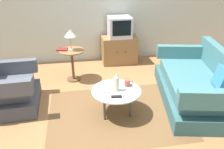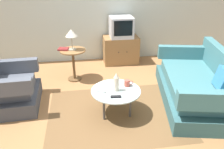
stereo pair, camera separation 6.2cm
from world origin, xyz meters
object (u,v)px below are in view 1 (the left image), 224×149
(tv_stand, at_px, (119,50))
(tv_remote_dark, at_px, (116,97))
(armchair, at_px, (6,91))
(couch, at_px, (197,85))
(book, at_px, (62,49))
(table_lamp, at_px, (70,34))
(vase, at_px, (117,82))
(tv_remote_silver, at_px, (101,91))
(side_table, at_px, (72,59))
(television, at_px, (120,27))
(mug, at_px, (127,83))
(coffee_table, at_px, (116,92))

(tv_stand, xyz_separation_m, tv_remote_dark, (-0.49, -2.22, 0.11))
(armchair, relative_size, couch, 0.46)
(tv_remote_dark, xyz_separation_m, book, (-0.76, 1.51, 0.22))
(table_lamp, xyz_separation_m, book, (-0.17, 0.04, -0.29))
(vase, height_order, tv_remote_silver, vase)
(book, bearing_deg, table_lamp, -0.93)
(side_table, xyz_separation_m, television, (1.08, 0.73, 0.40))
(side_table, height_order, vase, vase)
(television, xyz_separation_m, tv_remote_silver, (-0.69, -2.01, -0.42))
(couch, height_order, tv_remote_silver, couch)
(side_table, bearing_deg, tv_remote_silver, -73.09)
(tv_stand, relative_size, tv_remote_silver, 4.67)
(side_table, bearing_deg, mug, -55.24)
(television, xyz_separation_m, table_lamp, (-1.08, -0.73, 0.09))
(side_table, relative_size, tv_remote_dark, 4.09)
(coffee_table, relative_size, book, 3.35)
(tv_stand, height_order, tv_remote_silver, tv_stand)
(tv_remote_silver, relative_size, book, 0.77)
(armchair, relative_size, side_table, 1.51)
(table_lamp, bearing_deg, armchair, -142.45)
(tv_stand, bearing_deg, table_lamp, -145.25)
(mug, bearing_deg, coffee_table, -151.60)
(couch, xyz_separation_m, table_lamp, (-2.02, 1.11, 0.65))
(book, bearing_deg, armchair, -125.11)
(side_table, distance_m, tv_remote_dark, 1.59)
(couch, relative_size, tv_remote_dark, 13.43)
(couch, distance_m, tv_stand, 2.08)
(coffee_table, distance_m, vase, 0.17)
(coffee_table, height_order, tv_remote_silver, tv_remote_silver)
(coffee_table, relative_size, side_table, 1.17)
(side_table, distance_m, tv_remote_silver, 1.34)
(coffee_table, distance_m, tv_remote_dark, 0.20)
(armchair, distance_m, vase, 1.76)
(side_table, xyz_separation_m, book, (-0.17, 0.03, 0.19))
(tv_stand, xyz_separation_m, book, (-1.25, -0.71, 0.33))
(side_table, xyz_separation_m, tv_remote_silver, (0.39, -1.28, -0.03))
(couch, xyz_separation_m, tv_stand, (-0.94, 1.86, 0.03))
(book, bearing_deg, mug, -39.74)
(tv_stand, relative_size, tv_remote_dark, 5.15)
(side_table, height_order, mug, side_table)
(armchair, bearing_deg, table_lamp, 125.18)
(coffee_table, bearing_deg, armchair, 164.27)
(tv_stand, xyz_separation_m, television, (-0.00, -0.02, 0.53))
(coffee_table, xyz_separation_m, book, (-0.79, 1.31, 0.26))
(vase, bearing_deg, table_lamp, 116.03)
(armchair, height_order, tv_stand, armchair)
(table_lamp, xyz_separation_m, vase, (0.63, -1.28, -0.39))
(tv_remote_silver, bearing_deg, side_table, 133.82)
(coffee_table, relative_size, mug, 5.29)
(couch, relative_size, vase, 7.25)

